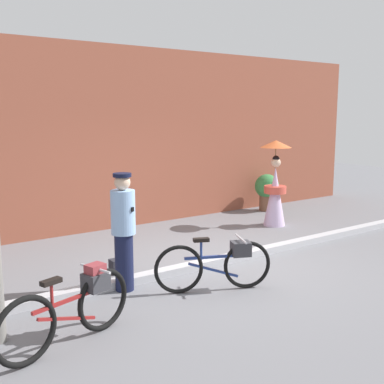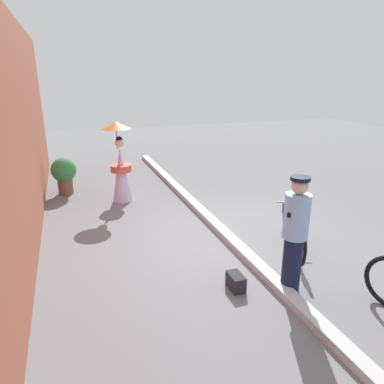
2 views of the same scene
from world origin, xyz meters
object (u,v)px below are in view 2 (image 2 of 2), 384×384
Objects in this scene: person_with_parasol at (120,164)px; backpack_on_pavement at (236,281)px; potted_plant_by_door at (64,173)px; person_officer at (295,232)px; bicycle_far_side at (293,227)px.

person_with_parasol is 4.44m from backpack_on_pavement.
potted_plant_by_door is (1.01, 1.27, -0.35)m from person_with_parasol.
person_with_parasol is 2.01× the size of potted_plant_by_door.
backpack_on_pavement is at bearing 68.35° from person_officer.
potted_plant_by_door is at bearing 51.44° from person_with_parasol.
potted_plant_by_door reaches higher than backpack_on_pavement.
potted_plant_by_door is at bearing 39.25° from bicycle_far_side.
potted_plant_by_door is at bearing 27.52° from person_officer.
backpack_on_pavement is (-5.29, -2.20, -0.43)m from potted_plant_by_door.
person_with_parasol reaches higher than bicycle_far_side.
potted_plant_by_door is at bearing 22.58° from backpack_on_pavement.
bicycle_far_side is 5.05× the size of backpack_on_pavement.
bicycle_far_side is at bearing -145.42° from person_with_parasol.
potted_plant_by_door is 3.04× the size of backpack_on_pavement.
person_officer reaches higher than potted_plant_by_door.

